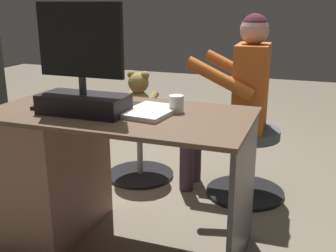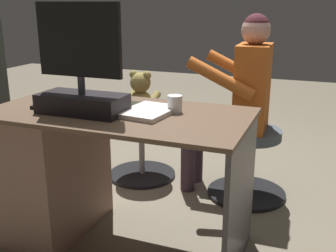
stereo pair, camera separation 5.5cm
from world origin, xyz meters
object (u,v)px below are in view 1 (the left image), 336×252
(office_chair_teddy, at_px, (140,142))
(visitor_chair, at_px, (247,158))
(desk, at_px, (64,167))
(tv_remote, at_px, (41,105))
(person, at_px, (237,93))
(teddy_bear, at_px, (139,96))
(computer_mouse, at_px, (77,99))
(monitor, at_px, (83,84))
(keyboard, at_px, (122,105))
(cup, at_px, (176,104))

(office_chair_teddy, distance_m, visitor_chair, 0.81)
(desk, height_order, tv_remote, tv_remote)
(visitor_chair, bearing_deg, person, -2.25)
(tv_remote, relative_size, person, 0.12)
(teddy_bear, distance_m, person, 0.72)
(person, bearing_deg, computer_mouse, 44.63)
(monitor, relative_size, tv_remote, 3.56)
(keyboard, height_order, office_chair_teddy, keyboard)
(cup, xyz_separation_m, person, (-0.17, -0.74, -0.09))
(tv_remote, height_order, office_chair_teddy, tv_remote)
(teddy_bear, height_order, visitor_chair, teddy_bear)
(tv_remote, relative_size, office_chair_teddy, 0.30)
(cup, bearing_deg, keyboard, 0.41)
(teddy_bear, bearing_deg, cup, 125.07)
(desk, distance_m, monitor, 0.55)
(visitor_chair, bearing_deg, computer_mouse, 41.15)
(person, bearing_deg, teddy_bear, -3.20)
(desk, relative_size, teddy_bear, 3.93)
(monitor, bearing_deg, desk, -22.85)
(keyboard, relative_size, computer_mouse, 4.38)
(desk, height_order, visitor_chair, desk)
(keyboard, distance_m, tv_remote, 0.43)
(computer_mouse, height_order, visitor_chair, computer_mouse)
(monitor, bearing_deg, cup, -157.22)
(teddy_bear, xyz_separation_m, visitor_chair, (-0.81, 0.04, -0.36))
(keyboard, relative_size, person, 0.34)
(person, bearing_deg, desk, 46.34)
(computer_mouse, bearing_deg, tv_remote, 49.25)
(desk, xyz_separation_m, office_chair_teddy, (-0.08, -0.86, -0.12))
(desk, bearing_deg, monitor, 157.15)
(desk, relative_size, computer_mouse, 13.91)
(teddy_bear, bearing_deg, desk, 84.77)
(computer_mouse, distance_m, visitor_chair, 1.22)
(cup, height_order, visitor_chair, cup)
(desk, bearing_deg, tv_remote, 33.21)
(computer_mouse, distance_m, cup, 0.58)
(visitor_chair, bearing_deg, monitor, 53.32)
(teddy_bear, bearing_deg, visitor_chair, 176.91)
(computer_mouse, distance_m, teddy_bear, 0.79)
(computer_mouse, height_order, person, person)
(teddy_bear, bearing_deg, tv_remote, 80.25)
(desk, relative_size, person, 1.10)
(person, bearing_deg, tv_remote, 45.35)
(cup, height_order, office_chair_teddy, cup)
(computer_mouse, bearing_deg, keyboard, 178.67)
(office_chair_teddy, xyz_separation_m, person, (-0.72, 0.03, 0.44))
(monitor, xyz_separation_m, cup, (-0.42, -0.18, -0.11))
(keyboard, bearing_deg, tv_remote, 19.07)
(cup, height_order, tv_remote, cup)
(monitor, relative_size, visitor_chair, 1.00)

